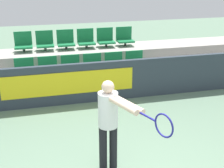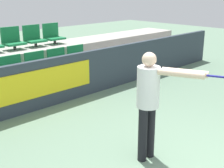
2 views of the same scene
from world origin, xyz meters
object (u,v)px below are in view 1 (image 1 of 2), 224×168
Objects in this scene: stadium_chair_5 at (135,63)px; stadium_chair_0 at (25,71)px; stadium_chair_3 at (93,66)px; tennis_player at (111,118)px; stadium_chair_11 at (125,38)px; stadium_chair_9 at (86,40)px; stadium_chair_1 at (48,69)px; stadium_chair_6 at (23,43)px; stadium_chair_8 at (66,41)px; stadium_chair_4 at (114,64)px; stadium_chair_10 at (106,39)px; stadium_chair_7 at (45,42)px; stadium_chair_2 at (71,67)px.

stadium_chair_0 is at bearing 180.00° from stadium_chair_5.
tennis_player is at bearing -96.24° from stadium_chair_3.
stadium_chair_11 is 4.90m from tennis_player.
stadium_chair_3 is 1.00× the size of stadium_chair_9.
stadium_chair_1 is 1.00× the size of stadium_chair_3.
stadium_chair_9 is at bearing 0.00° from stadium_chair_6.
stadium_chair_8 reaches higher than stadium_chair_0.
stadium_chair_4 is 0.34× the size of tennis_player.
stadium_chair_3 is 0.34× the size of tennis_player.
stadium_chair_5 is at bearing 0.00° from stadium_chair_4.
stadium_chair_1 is at bearing 180.00° from stadium_chair_3.
stadium_chair_0 is at bearing 88.74° from tennis_player.
stadium_chair_3 is at bearing -119.13° from stadium_chair_10.
stadium_chair_0 is 1.00× the size of stadium_chair_4.
stadium_chair_6 is at bearing 160.26° from stadium_chair_5.
stadium_chair_10 is at bearing 0.00° from stadium_chair_7.
tennis_player reaches higher than stadium_chair_6.
stadium_chair_2 is 1.17m from stadium_chair_4.
stadium_chair_1 is 3.68m from tennis_player.
stadium_chair_3 is 1.17m from stadium_chair_5.
stadium_chair_2 is 1.00× the size of stadium_chair_5.
stadium_chair_2 is 2.11m from stadium_chair_11.
stadium_chair_2 is at bearing -60.87° from stadium_chair_7.
stadium_chair_9 is at bearing 180.00° from stadium_chair_10.
stadium_chair_7 is 1.76m from stadium_chair_10.
stadium_chair_3 is at bearing 0.00° from stadium_chair_0.
stadium_chair_4 is 0.59m from stadium_chair_5.
stadium_chair_1 is (0.59, 0.00, 0.00)m from stadium_chair_0.
stadium_chair_6 and stadium_chair_8 have the same top height.
stadium_chair_11 is (2.94, 0.00, 0.00)m from stadium_chair_6.
stadium_chair_11 reaches higher than stadium_chair_5.
stadium_chair_9 reaches higher than stadium_chair_3.
tennis_player is at bearing -108.67° from stadium_chair_11.
stadium_chair_8 is at bearing 180.00° from stadium_chair_11.
stadium_chair_10 is (1.76, 1.05, 0.47)m from stadium_chair_1.
stadium_chair_1 is at bearing -60.87° from stadium_chair_6.
stadium_chair_0 is 2.35m from stadium_chair_4.
stadium_chair_0 is 1.00× the size of stadium_chair_5.
stadium_chair_10 is at bearing 0.00° from stadium_chair_9.
stadium_chair_5 is (2.94, 0.00, 0.00)m from stadium_chair_0.
stadium_chair_11 is at bearing 41.89° from stadium_chair_3.
tennis_player is at bearing -80.42° from stadium_chair_7.
stadium_chair_10 is (1.76, 0.00, 0.00)m from stadium_chair_7.
stadium_chair_1 is 1.00× the size of stadium_chair_6.
stadium_chair_0 is at bearing 180.00° from stadium_chair_2.
stadium_chair_8 is (0.59, 1.05, 0.47)m from stadium_chair_1.
stadium_chair_7 is at bearing 138.11° from stadium_chair_3.
stadium_chair_9 is 1.00× the size of stadium_chair_11.
stadium_chair_0 and stadium_chair_2 have the same top height.
stadium_chair_11 is at bearing 0.00° from stadium_chair_10.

